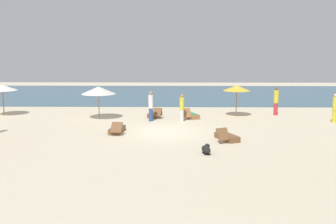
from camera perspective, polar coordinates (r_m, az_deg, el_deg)
name	(u,v)px	position (r m, az deg, el deg)	size (l,w,h in m)	color
ground_plane	(162,132)	(20.86, -0.83, -3.03)	(60.00, 60.00, 0.00)	beige
ocean_water	(168,94)	(37.63, -0.04, 2.64)	(48.00, 16.00, 0.06)	#3D6075
umbrella_0	(2,88)	(28.04, -23.22, 3.31)	(1.94, 1.94, 2.07)	brown
umbrella_3	(98,90)	(24.97, -10.20, 3.17)	(2.18, 2.18, 2.08)	olive
umbrella_4	(237,88)	(25.82, 10.09, 3.49)	(1.77, 1.77, 2.07)	brown
lounger_0	(155,114)	(25.51, -1.92, -0.33)	(0.99, 1.79, 0.68)	brown
lounger_1	(227,137)	(19.32, 8.62, -3.64)	(1.21, 1.76, 0.72)	brown
lounger_2	(190,115)	(25.11, 3.29, -0.49)	(1.21, 1.75, 0.73)	olive
lounger_3	(117,129)	(20.96, -7.51, -2.56)	(0.77, 1.76, 0.67)	brown
person_0	(151,106)	(23.92, -2.56, 0.93)	(0.38, 0.38, 1.86)	#2D4C8C
person_1	(182,107)	(23.77, 2.05, 0.68)	(0.37, 0.37, 1.72)	white
person_2	(335,108)	(25.48, 23.35, 0.58)	(0.30, 0.30, 1.78)	yellow
person_3	(276,101)	(27.06, 15.62, 1.62)	(0.42, 0.42, 1.91)	#BF3338
dog	(206,149)	(16.82, 5.65, -5.47)	(0.49, 0.83, 0.37)	black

